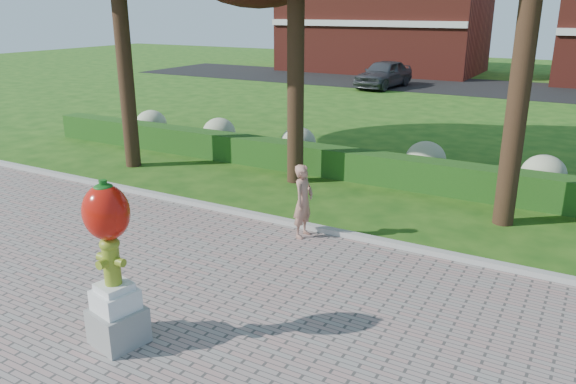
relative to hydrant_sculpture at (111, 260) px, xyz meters
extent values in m
plane|color=#1D4C13|center=(0.38, 2.08, -1.30)|extent=(100.00, 100.00, 0.00)
cube|color=#ADADA5|center=(0.38, 5.08, -1.23)|extent=(40.00, 0.18, 0.15)
cube|color=#194F16|center=(0.38, 9.08, -0.90)|extent=(24.00, 0.70, 0.80)
ellipsoid|color=#B6C093|center=(-8.62, 10.08, -0.75)|extent=(1.10, 1.10, 0.99)
ellipsoid|color=#B6C093|center=(-5.62, 10.08, -0.75)|extent=(1.10, 1.10, 0.99)
ellipsoid|color=#B6C093|center=(-2.62, 10.08, -0.75)|extent=(1.10, 1.10, 0.99)
ellipsoid|color=#B6C093|center=(1.38, 10.08, -0.75)|extent=(1.10, 1.10, 0.99)
ellipsoid|color=#B6C093|center=(4.38, 10.08, -0.75)|extent=(1.10, 1.10, 0.99)
cube|color=black|center=(0.38, 30.08, -1.29)|extent=(50.00, 8.00, 0.02)
cube|color=maroon|center=(-9.62, 36.08, 2.20)|extent=(14.00, 8.00, 7.00)
cylinder|color=black|center=(-6.62, 7.08, 2.06)|extent=(0.44, 0.44, 6.72)
cylinder|color=black|center=(-1.62, 8.08, 1.78)|extent=(0.44, 0.44, 6.16)
cylinder|color=black|center=(3.88, 7.58, 2.34)|extent=(0.44, 0.44, 7.28)
cube|color=gray|center=(0.00, 0.00, -1.00)|extent=(0.77, 0.77, 0.52)
cube|color=silver|center=(0.00, 0.00, -0.60)|extent=(0.62, 0.62, 0.29)
cube|color=silver|center=(0.00, 0.00, -0.40)|extent=(0.50, 0.50, 0.10)
cylinder|color=olive|center=(0.00, 0.00, -0.05)|extent=(0.23, 0.23, 0.58)
ellipsoid|color=olive|center=(0.00, 0.00, 0.24)|extent=(0.27, 0.27, 0.19)
cylinder|color=olive|center=(-0.17, 0.00, 0.01)|extent=(0.13, 0.11, 0.11)
cylinder|color=olive|center=(0.17, 0.00, 0.01)|extent=(0.13, 0.11, 0.11)
cylinder|color=olive|center=(0.00, -0.16, 0.01)|extent=(0.13, 0.13, 0.13)
cylinder|color=olive|center=(0.00, 0.00, 0.32)|extent=(0.08, 0.08, 0.05)
ellipsoid|color=#B61309|center=(0.00, 0.00, 0.69)|extent=(0.65, 0.59, 0.76)
ellipsoid|color=#B61309|center=(-0.19, 0.00, 0.67)|extent=(0.32, 0.32, 0.48)
ellipsoid|color=#B61309|center=(0.19, 0.00, 0.67)|extent=(0.32, 0.32, 0.48)
cylinder|color=#145716|center=(0.00, 0.00, 1.06)|extent=(0.10, 0.10, 0.13)
ellipsoid|color=#145716|center=(0.00, 0.00, 1.03)|extent=(0.25, 0.25, 0.08)
imported|color=tan|center=(0.44, 4.68, -0.50)|extent=(0.37, 0.56, 1.52)
imported|color=#3D3F44|center=(-6.12, 27.08, -0.49)|extent=(2.41, 4.87, 1.60)
camera|label=1|loc=(5.44, -4.80, 3.22)|focal=35.00mm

